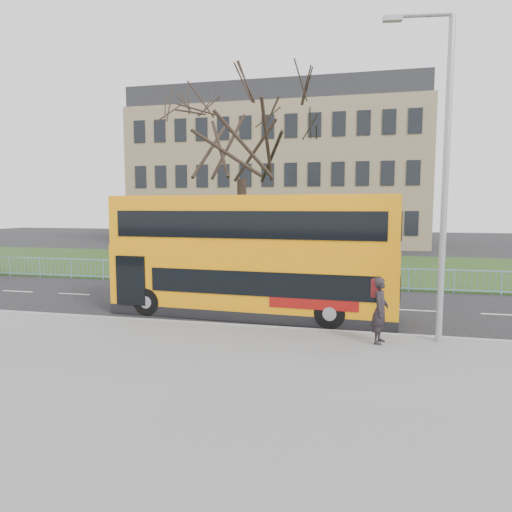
% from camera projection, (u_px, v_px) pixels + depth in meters
% --- Properties ---
extents(ground, '(120.00, 120.00, 0.00)m').
position_uv_depth(ground, '(252.00, 318.00, 16.44)').
color(ground, black).
rests_on(ground, ground).
extents(pavement, '(80.00, 10.50, 0.12)m').
position_uv_depth(pavement, '(181.00, 388.00, 9.90)').
color(pavement, slate).
rests_on(pavement, ground).
extents(kerb, '(80.00, 0.20, 0.14)m').
position_uv_depth(kerb, '(242.00, 327.00, 14.94)').
color(kerb, gray).
rests_on(kerb, ground).
extents(grass_verge, '(80.00, 15.40, 0.08)m').
position_uv_depth(grass_verge, '(302.00, 266.00, 30.30)').
color(grass_verge, '#1E3B15').
rests_on(grass_verge, ground).
extents(guard_railing, '(40.00, 0.12, 1.10)m').
position_uv_depth(guard_railing, '(283.00, 276.00, 22.78)').
color(guard_railing, '#77AFD4').
rests_on(guard_railing, ground).
extents(bare_tree, '(9.15, 9.15, 13.07)m').
position_uv_depth(bare_tree, '(242.00, 160.00, 26.09)').
color(bare_tree, black).
rests_on(bare_tree, grass_verge).
extents(civic_building, '(30.00, 15.00, 14.00)m').
position_uv_depth(civic_building, '(281.00, 179.00, 50.72)').
color(civic_building, '#8A7957').
rests_on(civic_building, ground).
extents(yellow_bus, '(10.42, 3.00, 4.32)m').
position_uv_depth(yellow_bus, '(252.00, 253.00, 16.59)').
color(yellow_bus, orange).
rests_on(yellow_bus, ground).
extents(pedestrian, '(0.60, 0.77, 1.88)m').
position_uv_depth(pedestrian, '(380.00, 310.00, 12.88)').
color(pedestrian, black).
rests_on(pedestrian, pavement).
extents(street_lamp, '(1.91, 0.42, 9.05)m').
position_uv_depth(street_lamp, '(442.00, 167.00, 12.64)').
color(street_lamp, '#94989D').
rests_on(street_lamp, pavement).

